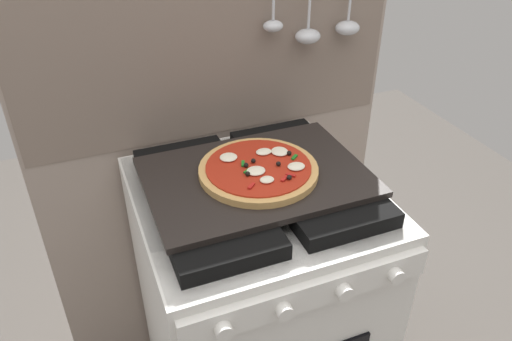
# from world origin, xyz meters

# --- Properties ---
(kitchen_backsplash) EXTENTS (1.10, 0.09, 1.55)m
(kitchen_backsplash) POSITION_xyz_m (0.00, 0.33, 0.79)
(kitchen_backsplash) COLOR gray
(kitchen_backsplash) RESTS_ON ground_plane
(stove) EXTENTS (0.60, 0.64, 0.90)m
(stove) POSITION_xyz_m (-0.00, -0.00, 0.45)
(stove) COLOR white
(stove) RESTS_ON ground_plane
(baking_tray) EXTENTS (0.54, 0.38, 0.02)m
(baking_tray) POSITION_xyz_m (0.00, 0.00, 0.91)
(baking_tray) COLOR black
(baking_tray) RESTS_ON stove
(pizza_left) EXTENTS (0.29, 0.29, 0.03)m
(pizza_left) POSITION_xyz_m (0.01, -0.00, 0.93)
(pizza_left) COLOR tan
(pizza_left) RESTS_ON baking_tray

